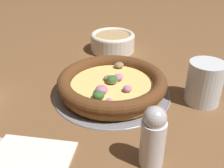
{
  "coord_description": "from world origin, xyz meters",
  "views": [
    {
      "loc": [
        0.11,
        0.55,
        0.35
      ],
      "look_at": [
        0.0,
        0.0,
        0.03
      ],
      "focal_mm": 42.0,
      "sensor_mm": 36.0,
      "label": 1
    }
  ],
  "objects_px": {
    "pizza_tray": "(112,92)",
    "bowl_near": "(113,41)",
    "fork": "(21,147)",
    "pizza": "(112,83)",
    "napkin": "(27,163)",
    "pepper_shaker": "(153,137)",
    "drinking_cup": "(204,83)"
  },
  "relations": [
    {
      "from": "pizza_tray",
      "to": "pepper_shaker",
      "type": "relative_size",
      "value": 2.5
    },
    {
      "from": "napkin",
      "to": "pepper_shaker",
      "type": "xyz_separation_m",
      "value": [
        -0.21,
        0.04,
        0.05
      ]
    },
    {
      "from": "pizza_tray",
      "to": "napkin",
      "type": "height_order",
      "value": "same"
    },
    {
      "from": "bowl_near",
      "to": "fork",
      "type": "height_order",
      "value": "bowl_near"
    },
    {
      "from": "napkin",
      "to": "drinking_cup",
      "type": "bearing_deg",
      "value": -161.92
    },
    {
      "from": "pizza",
      "to": "bowl_near",
      "type": "relative_size",
      "value": 1.8
    },
    {
      "from": "pizza",
      "to": "drinking_cup",
      "type": "height_order",
      "value": "drinking_cup"
    },
    {
      "from": "pizza",
      "to": "pepper_shaker",
      "type": "xyz_separation_m",
      "value": [
        -0.02,
        0.24,
        0.03
      ]
    },
    {
      "from": "pizza_tray",
      "to": "drinking_cup",
      "type": "distance_m",
      "value": 0.22
    },
    {
      "from": "pizza",
      "to": "fork",
      "type": "relative_size",
      "value": 1.66
    },
    {
      "from": "pizza_tray",
      "to": "napkin",
      "type": "distance_m",
      "value": 0.28
    },
    {
      "from": "fork",
      "to": "pepper_shaker",
      "type": "distance_m",
      "value": 0.25
    },
    {
      "from": "bowl_near",
      "to": "pepper_shaker",
      "type": "relative_size",
      "value": 1.28
    },
    {
      "from": "pizza_tray",
      "to": "bowl_near",
      "type": "height_order",
      "value": "bowl_near"
    },
    {
      "from": "bowl_near",
      "to": "napkin",
      "type": "height_order",
      "value": "bowl_near"
    },
    {
      "from": "fork",
      "to": "bowl_near",
      "type": "bearing_deg",
      "value": 94.53
    },
    {
      "from": "pizza_tray",
      "to": "pizza",
      "type": "height_order",
      "value": "pizza"
    },
    {
      "from": "pizza",
      "to": "drinking_cup",
      "type": "bearing_deg",
      "value": 160.06
    },
    {
      "from": "pizza",
      "to": "pizza_tray",
      "type": "bearing_deg",
      "value": -112.41
    },
    {
      "from": "pizza_tray",
      "to": "pizza",
      "type": "bearing_deg",
      "value": 67.59
    },
    {
      "from": "pizza",
      "to": "drinking_cup",
      "type": "xyz_separation_m",
      "value": [
        -0.2,
        0.07,
        0.02
      ]
    },
    {
      "from": "pizza_tray",
      "to": "pizza",
      "type": "relative_size",
      "value": 1.09
    },
    {
      "from": "pizza_tray",
      "to": "pizza",
      "type": "xyz_separation_m",
      "value": [
        0.0,
        0.0,
        0.03
      ]
    },
    {
      "from": "napkin",
      "to": "pepper_shaker",
      "type": "distance_m",
      "value": 0.22
    },
    {
      "from": "drinking_cup",
      "to": "napkin",
      "type": "height_order",
      "value": "drinking_cup"
    },
    {
      "from": "pizza_tray",
      "to": "fork",
      "type": "height_order",
      "value": "pizza_tray"
    },
    {
      "from": "drinking_cup",
      "to": "napkin",
      "type": "xyz_separation_m",
      "value": [
        0.39,
        0.13,
        -0.05
      ]
    },
    {
      "from": "napkin",
      "to": "pizza",
      "type": "bearing_deg",
      "value": -133.09
    },
    {
      "from": "pizza_tray",
      "to": "pepper_shaker",
      "type": "xyz_separation_m",
      "value": [
        -0.02,
        0.24,
        0.05
      ]
    },
    {
      "from": "pepper_shaker",
      "to": "pizza_tray",
      "type": "bearing_deg",
      "value": -84.47
    },
    {
      "from": "pizza_tray",
      "to": "bowl_near",
      "type": "bearing_deg",
      "value": -101.25
    },
    {
      "from": "bowl_near",
      "to": "napkin",
      "type": "relative_size",
      "value": 0.82
    }
  ]
}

